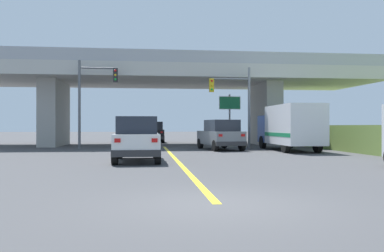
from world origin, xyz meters
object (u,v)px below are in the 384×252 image
at_px(suv_crossing, 221,135).
at_px(suv_lead, 137,139).
at_px(traffic_signal_nearside, 236,98).
at_px(highway_sign, 230,108).
at_px(traffic_signal_farside, 92,92).
at_px(box_truck, 290,127).
at_px(sedan_oncoming, 153,132).

bearing_deg(suv_crossing, suv_lead, -130.81).
xyz_separation_m(traffic_signal_nearside, highway_sign, (0.28, 3.51, -0.56)).
bearing_deg(suv_lead, traffic_signal_farside, 108.31).
distance_m(box_truck, highway_sign, 7.14).
height_order(suv_crossing, traffic_signal_nearside, traffic_signal_nearside).
height_order(sedan_oncoming, traffic_signal_farside, traffic_signal_farside).
bearing_deg(traffic_signal_farside, suv_lead, -71.69).
bearing_deg(suv_crossing, traffic_signal_nearside, 37.07).
height_order(traffic_signal_nearside, highway_sign, traffic_signal_nearside).
bearing_deg(box_truck, traffic_signal_farside, 166.57).
bearing_deg(box_truck, traffic_signal_nearside, 134.30).
height_order(sedan_oncoming, traffic_signal_nearside, traffic_signal_nearside).
relative_size(suv_lead, traffic_signal_nearside, 0.77).
distance_m(sedan_oncoming, traffic_signal_farside, 12.45).
bearing_deg(suv_crossing, box_truck, -28.16).
bearing_deg(traffic_signal_nearside, box_truck, -45.70).
relative_size(suv_lead, suv_crossing, 0.92).
height_order(sedan_oncoming, highway_sign, highway_sign).
bearing_deg(sedan_oncoming, traffic_signal_farside, -111.61).
bearing_deg(sedan_oncoming, box_truck, -59.20).
bearing_deg(traffic_signal_farside, suv_crossing, -9.97).
relative_size(suv_lead, traffic_signal_farside, 0.73).
bearing_deg(traffic_signal_farside, traffic_signal_nearside, -0.82).
height_order(traffic_signal_farside, highway_sign, traffic_signal_farside).
height_order(suv_crossing, box_truck, box_truck).
xyz_separation_m(suv_crossing, box_truck, (4.28, -1.57, 0.55)).
bearing_deg(highway_sign, suv_lead, -118.06).
xyz_separation_m(traffic_signal_nearside, traffic_signal_farside, (-10.12, 0.14, 0.30)).
height_order(suv_lead, traffic_signal_farside, traffic_signal_farside).
xyz_separation_m(suv_crossing, traffic_signal_farside, (-8.73, 1.54, 2.91)).
xyz_separation_m(box_truck, traffic_signal_farside, (-13.02, 3.11, 2.36)).
bearing_deg(highway_sign, traffic_signal_nearside, -94.62).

